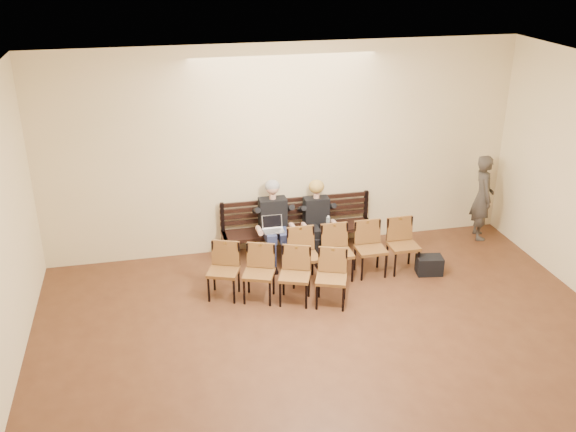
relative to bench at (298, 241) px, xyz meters
name	(u,v)px	position (x,y,z in m)	size (l,w,h in m)	color
room_walls	(372,199)	(-0.18, -3.86, 2.31)	(8.02, 10.01, 3.51)	beige
bench	(298,241)	(0.00, 0.00, 0.00)	(2.60, 0.90, 0.45)	black
seated_man	(274,222)	(-0.45, -0.12, 0.45)	(0.56, 0.78, 1.35)	black
seated_woman	(317,222)	(0.30, -0.12, 0.37)	(0.52, 0.71, 1.20)	black
laptop	(274,232)	(-0.49, -0.32, 0.35)	(0.34, 0.26, 0.24)	silver
water_bottle	(328,229)	(0.41, -0.38, 0.34)	(0.07, 0.07, 0.23)	silver
bag	(429,265)	(1.88, -1.19, -0.08)	(0.40, 0.28, 0.30)	black
passerby	(483,191)	(3.32, -0.10, 0.66)	(0.65, 0.43, 1.77)	#3A352F
chair_row_front	(354,251)	(0.67, -1.00, 0.21)	(2.11, 0.47, 0.87)	brown
chair_row_back	(277,275)	(-0.68, -1.47, 0.20)	(2.05, 0.46, 0.84)	brown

